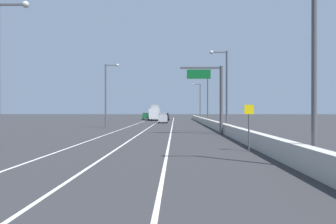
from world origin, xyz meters
name	(u,v)px	position (x,y,z in m)	size (l,w,h in m)	color
ground_plane	(165,123)	(0.00, 64.00, 0.00)	(320.00, 320.00, 0.00)	#2D2D30
lane_stripe_left	(133,125)	(-5.50, 55.00, 0.00)	(0.16, 130.00, 0.00)	silver
lane_stripe_center	(153,125)	(-2.00, 55.00, 0.00)	(0.16, 130.00, 0.00)	silver
lane_stripe_right	(172,125)	(1.50, 55.00, 0.00)	(0.16, 130.00, 0.00)	silver
jersey_barrier_right	(218,126)	(7.65, 40.00, 0.55)	(0.60, 120.00, 1.10)	#B2ADA3
overhead_sign_gantry	(214,91)	(6.31, 33.00, 4.73)	(4.68, 0.36, 7.50)	#47474C
speed_advisory_sign	(249,124)	(6.75, 18.25, 1.76)	(0.60, 0.11, 3.00)	#4C4C51
lamp_post_right_near	(308,45)	(7.99, 11.96, 5.58)	(2.14, 0.44, 9.68)	#4C4C51
lamp_post_right_second	(225,85)	(7.79, 35.56, 5.58)	(2.14, 0.44, 9.68)	#4C4C51
lamp_post_right_third	(206,95)	(7.90, 59.17, 5.58)	(2.14, 0.44, 9.68)	#4C4C51
lamp_post_right_fourth	(199,99)	(8.29, 82.77, 5.58)	(2.14, 0.44, 9.68)	#4C4C51
lamp_post_left_near	(2,65)	(-9.17, 17.96, 5.58)	(2.14, 0.44, 9.68)	#4C4C51
lamp_post_left_mid	(107,91)	(-8.25, 46.28, 5.58)	(2.14, 0.44, 9.68)	#4C4C51
car_green_0	(146,116)	(-6.32, 90.05, 0.96)	(1.93, 4.07, 1.93)	#196033
car_black_1	(165,117)	(-0.50, 80.78, 1.00)	(1.99, 4.50, 2.01)	black
car_silver_2	(163,118)	(-0.55, 65.47, 1.05)	(2.04, 4.80, 2.12)	#B7B7BC
box_truck	(155,113)	(-3.37, 83.35, 1.90)	(2.49, 9.89, 4.16)	silver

